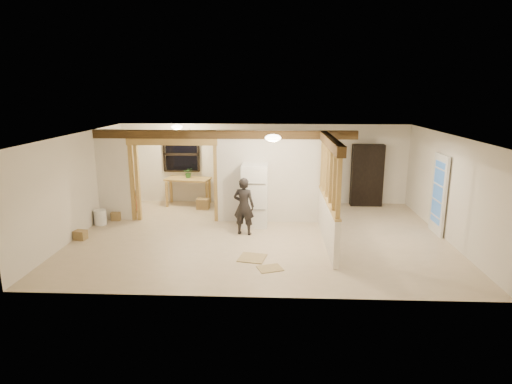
{
  "coord_description": "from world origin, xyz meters",
  "views": [
    {
      "loc": [
        0.34,
        -10.07,
        3.52
      ],
      "look_at": [
        -0.12,
        0.4,
        1.02
      ],
      "focal_mm": 30.0,
      "sensor_mm": 36.0,
      "label": 1
    }
  ],
  "objects_px": {
    "refrigerator": "(255,196)",
    "work_table": "(189,191)",
    "woman": "(244,206)",
    "shop_vac": "(131,201)",
    "bookshelf": "(367,175)"
  },
  "relations": [
    {
      "from": "woman",
      "to": "work_table",
      "type": "xyz_separation_m",
      "value": [
        -1.94,
        2.74,
        -0.3
      ]
    },
    {
      "from": "refrigerator",
      "to": "work_table",
      "type": "xyz_separation_m",
      "value": [
        -2.17,
        2.03,
        -0.39
      ]
    },
    {
      "from": "woman",
      "to": "bookshelf",
      "type": "distance_m",
      "value": 4.65
    },
    {
      "from": "woman",
      "to": "shop_vac",
      "type": "bearing_deg",
      "value": -16.21
    },
    {
      "from": "refrigerator",
      "to": "shop_vac",
      "type": "xyz_separation_m",
      "value": [
        -3.71,
        1.15,
        -0.5
      ]
    },
    {
      "from": "refrigerator",
      "to": "work_table",
      "type": "distance_m",
      "value": 3.0
    },
    {
      "from": "shop_vac",
      "to": "refrigerator",
      "type": "bearing_deg",
      "value": -17.22
    },
    {
      "from": "work_table",
      "to": "bookshelf",
      "type": "bearing_deg",
      "value": 10.7
    },
    {
      "from": "refrigerator",
      "to": "bookshelf",
      "type": "xyz_separation_m",
      "value": [
        3.37,
        2.21,
        0.14
      ]
    },
    {
      "from": "shop_vac",
      "to": "bookshelf",
      "type": "relative_size",
      "value": 0.33
    },
    {
      "from": "refrigerator",
      "to": "woman",
      "type": "relative_size",
      "value": 1.14
    },
    {
      "from": "bookshelf",
      "to": "refrigerator",
      "type": "bearing_deg",
      "value": -146.78
    },
    {
      "from": "shop_vac",
      "to": "bookshelf",
      "type": "height_order",
      "value": "bookshelf"
    },
    {
      "from": "work_table",
      "to": "woman",
      "type": "bearing_deg",
      "value": -45.85
    },
    {
      "from": "woman",
      "to": "bookshelf",
      "type": "bearing_deg",
      "value": -129.17
    }
  ]
}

